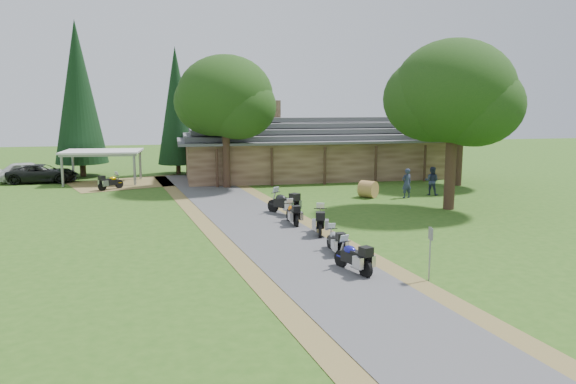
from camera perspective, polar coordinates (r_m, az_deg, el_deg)
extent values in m
plane|color=#2C5618|center=(22.09, 2.08, -7.14)|extent=(120.00, 120.00, 0.00)
plane|color=#404042|center=(25.77, -1.11, -4.73)|extent=(51.95, 51.95, 0.00)
imported|color=silver|center=(47.30, -24.83, 2.13)|extent=(3.95, 6.49, 2.02)
imported|color=black|center=(46.64, -23.66, 2.18)|extent=(2.38, 5.53, 2.11)
imported|color=#2C3352|center=(36.85, 11.97, 1.13)|extent=(0.72, 0.59, 2.23)
imported|color=#2C3352|center=(38.37, 14.41, 1.34)|extent=(0.77, 0.74, 2.21)
cylinder|color=olive|center=(36.63, 8.14, 0.29)|extent=(1.48, 1.47, 1.09)
cone|color=black|center=(48.45, -11.25, 8.08)|extent=(3.33, 3.33, 10.63)
cone|color=black|center=(49.04, -20.49, 8.84)|extent=(4.20, 4.20, 12.60)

